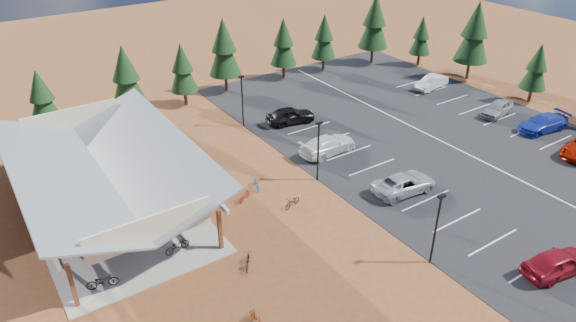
{
  "coord_description": "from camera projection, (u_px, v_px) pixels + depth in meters",
  "views": [
    {
      "loc": [
        -16.52,
        -25.85,
        21.77
      ],
      "look_at": [
        2.57,
        2.59,
        2.24
      ],
      "focal_mm": 32.0,
      "sensor_mm": 36.0,
      "label": 1
    }
  ],
  "objects": [
    {
      "name": "car_2",
      "position": [
        404.0,
        184.0,
        39.37
      ],
      "size": [
        5.41,
        2.86,
        1.45
      ],
      "primitive_type": "imported",
      "rotation": [
        0.0,
        0.0,
        1.48
      ],
      "color": "#A0A2A7",
      "rests_on": "asphalt_lot"
    },
    {
      "name": "bike_0",
      "position": [
        102.0,
        281.0,
        30.29
      ],
      "size": [
        1.99,
        1.13,
        0.99
      ],
      "primitive_type": "imported",
      "rotation": [
        0.0,
        0.0,
        1.3
      ],
      "color": "black",
      "rests_on": "concrete_pad"
    },
    {
      "name": "bike_16",
      "position": [
        293.0,
        202.0,
        37.82
      ],
      "size": [
        1.69,
        1.02,
        0.84
      ],
      "primitive_type": "imported",
      "rotation": [
        0.0,
        0.0,
        5.03
      ],
      "color": "black",
      "rests_on": "ground"
    },
    {
      "name": "pine_6",
      "position": [
        283.0,
        42.0,
        59.23
      ],
      "size": [
        3.1,
        3.1,
        7.22
      ],
      "color": "#382314",
      "rests_on": "ground"
    },
    {
      "name": "pine_12",
      "position": [
        475.0,
        32.0,
        58.48
      ],
      "size": [
        3.92,
        3.92,
        9.13
      ],
      "color": "#382314",
      "rests_on": "ground"
    },
    {
      "name": "bike_6",
      "position": [
        115.0,
        184.0,
        39.85
      ],
      "size": [
        1.56,
        0.59,
        0.81
      ],
      "primitive_type": "imported",
      "rotation": [
        0.0,
        0.0,
        1.54
      ],
      "color": "navy",
      "rests_on": "concrete_pad"
    },
    {
      "name": "pine_11",
      "position": [
        537.0,
        67.0,
        53.28
      ],
      "size": [
        2.74,
        2.74,
        6.39
      ],
      "color": "#382314",
      "rests_on": "ground"
    },
    {
      "name": "pine_4",
      "position": [
        182.0,
        68.0,
        52.49
      ],
      "size": [
        2.86,
        2.86,
        6.66
      ],
      "color": "#382314",
      "rests_on": "ground"
    },
    {
      "name": "trash_bin_1",
      "position": [
        203.0,
        192.0,
        38.86
      ],
      "size": [
        0.6,
        0.6,
        0.9
      ],
      "primitive_type": "cylinder",
      "color": "#4E331C",
      "rests_on": "ground"
    },
    {
      "name": "lamp_post_1",
      "position": [
        318.0,
        147.0,
        39.82
      ],
      "size": [
        0.5,
        0.25,
        5.14
      ],
      "color": "black",
      "rests_on": "ground"
    },
    {
      "name": "car_4",
      "position": [
        290.0,
        115.0,
        50.06
      ],
      "size": [
        5.06,
        2.83,
        1.63
      ],
      "primitive_type": "imported",
      "rotation": [
        0.0,
        0.0,
        1.37
      ],
      "color": "black",
      "rests_on": "asphalt_lot"
    },
    {
      "name": "pine_3",
      "position": [
        126.0,
        76.0,
        48.56
      ],
      "size": [
        3.33,
        3.33,
        7.76
      ],
      "color": "#382314",
      "rests_on": "ground"
    },
    {
      "name": "bike_2",
      "position": [
        47.0,
        196.0,
        38.34
      ],
      "size": [
        1.69,
        0.8,
        0.85
      ],
      "primitive_type": "imported",
      "rotation": [
        0.0,
        0.0,
        1.42
      ],
      "color": "#232896",
      "rests_on": "concrete_pad"
    },
    {
      "name": "car_9",
      "position": [
        431.0,
        82.0,
        58.02
      ],
      "size": [
        4.6,
        2.06,
        1.47
      ],
      "primitive_type": "imported",
      "rotation": [
        0.0,
        0.0,
        -1.45
      ],
      "color": "silver",
      "rests_on": "asphalt_lot"
    },
    {
      "name": "pine_2",
      "position": [
        41.0,
        96.0,
        46.04
      ],
      "size": [
        2.82,
        2.82,
        6.58
      ],
      "color": "#382314",
      "rests_on": "ground"
    },
    {
      "name": "lamp_post_2",
      "position": [
        242.0,
        98.0,
        48.47
      ],
      "size": [
        0.5,
        0.25,
        5.14
      ],
      "color": "black",
      "rests_on": "ground"
    },
    {
      "name": "bike_3",
      "position": [
        70.0,
        182.0,
        40.0
      ],
      "size": [
        1.55,
        0.74,
        0.9
      ],
      "primitive_type": "imported",
      "rotation": [
        0.0,
        0.0,
        1.35
      ],
      "color": "maroon",
      "rests_on": "concrete_pad"
    },
    {
      "name": "pine_5",
      "position": [
        224.0,
        47.0,
        55.31
      ],
      "size": [
        3.54,
        3.54,
        8.24
      ],
      "color": "#382314",
      "rests_on": "ground"
    },
    {
      "name": "car_7",
      "position": [
        543.0,
        123.0,
        48.63
      ],
      "size": [
        5.53,
        2.85,
        1.53
      ],
      "primitive_type": "imported",
      "rotation": [
        0.0,
        0.0,
        -1.71
      ],
      "color": "#1B2E9A",
      "rests_on": "asphalt_lot"
    },
    {
      "name": "pine_13",
      "position": [
        421.0,
        36.0,
        63.69
      ],
      "size": [
        2.65,
        2.65,
        6.18
      ],
      "color": "#382314",
      "rests_on": "ground"
    },
    {
      "name": "bike_15",
      "position": [
        245.0,
        195.0,
        38.52
      ],
      "size": [
        1.48,
        1.09,
        0.88
      ],
      "primitive_type": "imported",
      "rotation": [
        0.0,
        0.0,
        2.09
      ],
      "color": "maroon",
      "rests_on": "ground"
    },
    {
      "name": "asphalt_lot",
      "position": [
        425.0,
        133.0,
        48.54
      ],
      "size": [
        27.0,
        44.0,
        0.04
      ],
      "primitive_type": "cube",
      "color": "black",
      "rests_on": "ground"
    },
    {
      "name": "car_0",
      "position": [
        558.0,
        262.0,
        31.36
      ],
      "size": [
        5.02,
        2.74,
        1.62
      ],
      "primitive_type": "imported",
      "rotation": [
        0.0,
        0.0,
        1.39
      ],
      "color": "maroon",
      "rests_on": "asphalt_lot"
    },
    {
      "name": "bike_7",
      "position": [
        132.0,
        164.0,
        42.18
      ],
      "size": [
        1.84,
        1.07,
        1.07
      ],
      "primitive_type": "imported",
      "rotation": [
        0.0,
        0.0,
        1.92
      ],
      "color": "maroon",
      "rests_on": "concrete_pad"
    },
    {
      "name": "car_8",
      "position": [
        497.0,
        108.0,
        51.68
      ],
      "size": [
        4.58,
        2.49,
        1.48
      ],
      "primitive_type": "imported",
      "rotation": [
        0.0,
        0.0,
        -1.39
      ],
      "color": "gray",
      "rests_on": "asphalt_lot"
    },
    {
      "name": "ground",
      "position": [
        279.0,
        212.0,
        37.43
      ],
      "size": [
        140.0,
        140.0,
        0.0
      ],
      "primitive_type": "plane",
      "color": "brown",
      "rests_on": "ground"
    },
    {
      "name": "bike_1",
      "position": [
        91.0,
        218.0,
        35.87
      ],
      "size": [
        1.56,
        0.83,
        0.9
      ],
      "primitive_type": "imported",
      "rotation": [
        0.0,
        0.0,
        1.85
      ],
      "color": "gray",
      "rests_on": "concrete_pad"
    },
    {
      "name": "bike_14",
      "position": [
        256.0,
        183.0,
        40.0
      ],
      "size": [
        1.15,
        1.88,
        0.93
      ],
      "primitive_type": "imported",
      "rotation": [
        0.0,
        0.0,
        -0.33
      ],
      "color": "#104096",
      "rests_on": "ground"
    },
    {
      "name": "bike_11",
      "position": [
        257.0,
        318.0,
        27.99
      ],
      "size": [
        0.44,
        1.51,
        0.9
      ],
      "primitive_type": "imported",
      "rotation": [
        0.0,
        0.0,
        0.01
      ],
      "color": "maroon",
      "rests_on": "ground"
    },
    {
      "name": "bike_12",
      "position": [
        247.0,
        261.0,
        32.09
      ],
      "size": [
        1.37,
        1.65,
        0.85
      ],
      "primitive_type": "imported",
      "rotation": [
        0.0,
        0.0,
        2.54
      ],
      "color": "black",
      "rests_on": "ground"
    },
    {
      "name": "car_3",
      "position": [
        328.0,
        145.0,
        44.77
      ],
      "size": [
        5.58,
        2.58,
        1.58
      ],
      "primitive_type": "imported",
      "rotation": [
        0.0,
        0.0,
        1.64
      ],
      "color": "silver",
      "rests_on": "asphalt_lot"
    },
    {
      "name": "trash_bin_0",
      "position": [
        191.0,
        205.0,
        37.41
      ],
      "size": [
        0.6,
        0.6,
        0.9
      ],
      "primitive_type": "cylinder",
      "color": "#4E331C",
      "rests_on": "ground"
    },
    {
      "name": "bike_4",
      "position": [
        177.0,
        245.0,
        33.21
      ],
      "size": [
        1.83,
        0.85,
        0.92
      ],
      "primitive_type": "imported",
      "rotation": [
        0.0,
        0.0,
        1.71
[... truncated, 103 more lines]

